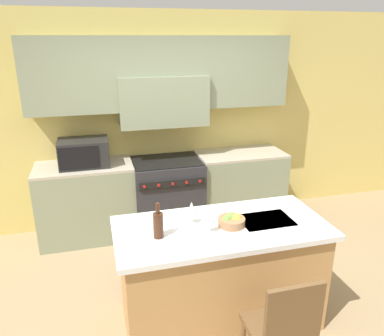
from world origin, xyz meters
TOP-DOWN VIEW (x-y plane):
  - ground_plane at (0.00, 0.00)m, footprint 10.00×10.00m
  - back_cabinetry at (0.00, 1.94)m, footprint 10.00×0.46m
  - back_counter at (-0.00, 1.68)m, footprint 3.14×0.62m
  - range_stove at (0.00, 1.66)m, footprint 0.86×0.70m
  - microwave at (-0.98, 1.68)m, footprint 0.57×0.41m
  - kitchen_island at (0.10, -0.12)m, footprint 1.75×0.82m
  - island_chair at (0.28, -0.90)m, footprint 0.42×0.40m
  - wine_bottle at (-0.43, -0.17)m, footprint 0.08×0.08m
  - wine_glass_near at (-0.02, -0.20)m, footprint 0.08×0.08m
  - wine_glass_far at (-0.13, -0.02)m, footprint 0.08×0.08m
  - fruit_bowl at (0.18, -0.13)m, footprint 0.22×0.22m

SIDE VIEW (x-z plane):
  - ground_plane at x=0.00m, z-range 0.00..0.00m
  - range_stove at x=0.00m, z-range 0.00..0.93m
  - kitchen_island at x=0.10m, z-range 0.00..0.93m
  - back_counter at x=0.00m, z-range 0.00..0.95m
  - island_chair at x=0.28m, z-range 0.06..1.00m
  - fruit_bowl at x=0.18m, z-range 0.92..1.02m
  - wine_bottle at x=-0.43m, z-range 0.89..1.18m
  - wine_glass_near at x=-0.02m, z-range 0.96..1.16m
  - wine_glass_far at x=-0.13m, z-range 0.96..1.16m
  - microwave at x=-0.98m, z-range 0.95..1.26m
  - back_cabinetry at x=0.00m, z-range 0.23..2.93m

